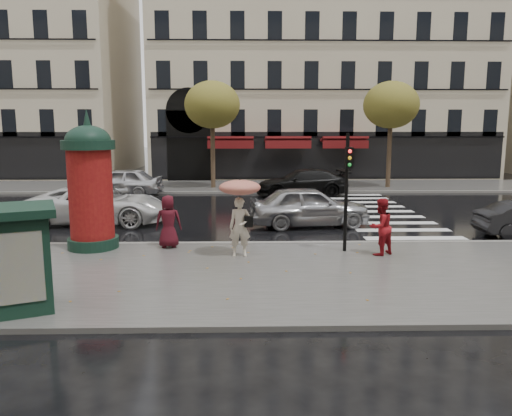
{
  "coord_description": "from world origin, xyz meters",
  "views": [
    {
      "loc": [
        -0.03,
        -13.07,
        3.93
      ],
      "look_at": [
        0.3,
        1.5,
        1.52
      ],
      "focal_mm": 35.0,
      "sensor_mm": 36.0,
      "label": 1
    }
  ],
  "objects_px": {
    "morris_column": "(90,183)",
    "car_far_silver": "(120,182)",
    "traffic_light": "(347,181)",
    "car_white": "(98,205)",
    "woman_umbrella": "(240,205)",
    "car_silver": "(309,206)",
    "newsstand": "(10,258)",
    "woman_red": "(381,227)",
    "car_black": "(302,182)",
    "man_burgundy": "(168,221)"
  },
  "relations": [
    {
      "from": "newsstand",
      "to": "car_black",
      "type": "distance_m",
      "value": 19.73
    },
    {
      "from": "woman_red",
      "to": "car_far_silver",
      "type": "xyz_separation_m",
      "value": [
        -11.04,
        13.66,
        -0.17
      ]
    },
    {
      "from": "woman_umbrella",
      "to": "car_silver",
      "type": "relative_size",
      "value": 0.5
    },
    {
      "from": "morris_column",
      "to": "car_far_silver",
      "type": "bearing_deg",
      "value": 100.0
    },
    {
      "from": "traffic_light",
      "to": "car_silver",
      "type": "bearing_deg",
      "value": 96.97
    },
    {
      "from": "car_white",
      "to": "man_burgundy",
      "type": "bearing_deg",
      "value": -140.47
    },
    {
      "from": "woman_red",
      "to": "car_black",
      "type": "relative_size",
      "value": 0.33
    },
    {
      "from": "woman_umbrella",
      "to": "morris_column",
      "type": "distance_m",
      "value": 4.81
    },
    {
      "from": "woman_red",
      "to": "newsstand",
      "type": "relative_size",
      "value": 0.75
    },
    {
      "from": "woman_umbrella",
      "to": "car_far_silver",
      "type": "height_order",
      "value": "woman_umbrella"
    },
    {
      "from": "man_burgundy",
      "to": "morris_column",
      "type": "distance_m",
      "value": 2.68
    },
    {
      "from": "morris_column",
      "to": "newsstand",
      "type": "relative_size",
      "value": 1.91
    },
    {
      "from": "car_black",
      "to": "car_white",
      "type": "bearing_deg",
      "value": -55.36
    },
    {
      "from": "woman_red",
      "to": "car_white",
      "type": "bearing_deg",
      "value": -62.89
    },
    {
      "from": "traffic_light",
      "to": "car_silver",
      "type": "distance_m",
      "value": 4.78
    },
    {
      "from": "woman_red",
      "to": "newsstand",
      "type": "distance_m",
      "value": 9.87
    },
    {
      "from": "woman_red",
      "to": "car_black",
      "type": "xyz_separation_m",
      "value": [
        -0.77,
        13.65,
        -0.22
      ]
    },
    {
      "from": "traffic_light",
      "to": "car_far_silver",
      "type": "xyz_separation_m",
      "value": [
        -10.08,
        13.27,
        -1.5
      ]
    },
    {
      "from": "woman_umbrella",
      "to": "car_black",
      "type": "relative_size",
      "value": 0.45
    },
    {
      "from": "car_black",
      "to": "woman_red",
      "type": "bearing_deg",
      "value": -3.13
    },
    {
      "from": "car_white",
      "to": "morris_column",
      "type": "bearing_deg",
      "value": -163.99
    },
    {
      "from": "traffic_light",
      "to": "car_silver",
      "type": "xyz_separation_m",
      "value": [
        -0.55,
        4.5,
        -1.5
      ]
    },
    {
      "from": "car_white",
      "to": "car_far_silver",
      "type": "xyz_separation_m",
      "value": [
        -1.08,
        8.0,
        0.02
      ]
    },
    {
      "from": "woman_red",
      "to": "morris_column",
      "type": "height_order",
      "value": "morris_column"
    },
    {
      "from": "car_far_silver",
      "to": "car_black",
      "type": "bearing_deg",
      "value": 93.49
    },
    {
      "from": "woman_red",
      "to": "morris_column",
      "type": "xyz_separation_m",
      "value": [
        -8.82,
        1.06,
        1.22
      ]
    },
    {
      "from": "woman_umbrella",
      "to": "man_burgundy",
      "type": "distance_m",
      "value": 2.63
    },
    {
      "from": "woman_umbrella",
      "to": "woman_red",
      "type": "xyz_separation_m",
      "value": [
        4.17,
        0.06,
        -0.69
      ]
    },
    {
      "from": "man_burgundy",
      "to": "newsstand",
      "type": "relative_size",
      "value": 0.74
    },
    {
      "from": "morris_column",
      "to": "car_black",
      "type": "xyz_separation_m",
      "value": [
        8.05,
        12.58,
        -1.44
      ]
    },
    {
      "from": "morris_column",
      "to": "car_silver",
      "type": "xyz_separation_m",
      "value": [
        7.31,
        3.83,
        -1.39
      ]
    },
    {
      "from": "morris_column",
      "to": "car_far_silver",
      "type": "distance_m",
      "value": 12.87
    },
    {
      "from": "woman_umbrella",
      "to": "traffic_light",
      "type": "distance_m",
      "value": 3.31
    },
    {
      "from": "car_silver",
      "to": "car_black",
      "type": "distance_m",
      "value": 8.78
    },
    {
      "from": "newsstand",
      "to": "car_black",
      "type": "xyz_separation_m",
      "value": [
        8.1,
        17.98,
        -0.49
      ]
    },
    {
      "from": "traffic_light",
      "to": "car_far_silver",
      "type": "relative_size",
      "value": 0.77
    },
    {
      "from": "car_silver",
      "to": "car_white",
      "type": "bearing_deg",
      "value": 78.21
    },
    {
      "from": "car_white",
      "to": "traffic_light",
      "type": "bearing_deg",
      "value": -118.26
    },
    {
      "from": "man_burgundy",
      "to": "car_black",
      "type": "bearing_deg",
      "value": -119.57
    },
    {
      "from": "woman_red",
      "to": "car_silver",
      "type": "bearing_deg",
      "value": -106.18
    },
    {
      "from": "woman_red",
      "to": "car_white",
      "type": "relative_size",
      "value": 0.3
    },
    {
      "from": "newsstand",
      "to": "car_far_silver",
      "type": "distance_m",
      "value": 18.14
    },
    {
      "from": "woman_umbrella",
      "to": "car_far_silver",
      "type": "xyz_separation_m",
      "value": [
        -6.87,
        13.72,
        -0.86
      ]
    },
    {
      "from": "man_burgundy",
      "to": "car_black",
      "type": "height_order",
      "value": "man_burgundy"
    },
    {
      "from": "traffic_light",
      "to": "woman_red",
      "type": "bearing_deg",
      "value": -22.45
    },
    {
      "from": "man_burgundy",
      "to": "traffic_light",
      "type": "height_order",
      "value": "traffic_light"
    },
    {
      "from": "morris_column",
      "to": "car_silver",
      "type": "relative_size",
      "value": 0.92
    },
    {
      "from": "woman_red",
      "to": "car_black",
      "type": "distance_m",
      "value": 13.67
    },
    {
      "from": "car_white",
      "to": "car_black",
      "type": "height_order",
      "value": "car_white"
    },
    {
      "from": "morris_column",
      "to": "car_silver",
      "type": "height_order",
      "value": "morris_column"
    }
  ]
}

